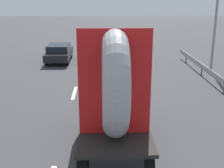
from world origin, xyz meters
TOP-DOWN VIEW (x-y plane):
  - ground_plane at (0.00, 0.00)m, footprint 120.00×120.00m
  - flatbed_truck at (0.00, 0.05)m, footprint 2.02×4.91m
  - distant_sedan at (-3.51, 13.18)m, footprint 1.68×3.93m
  - traffic_light at (6.72, 9.87)m, footprint 0.42×0.36m
  - guardrail at (5.82, 7.23)m, footprint 0.10×14.06m
  - lane_dash_left_far at (-1.75, 5.76)m, footprint 0.16×2.03m
  - lane_dash_right_far at (1.75, 5.84)m, footprint 0.16×2.89m

SIDE VIEW (x-z plane):
  - ground_plane at x=0.00m, z-range 0.00..0.00m
  - lane_dash_left_far at x=-1.75m, z-range 0.00..0.01m
  - lane_dash_right_far at x=1.75m, z-range 0.00..0.01m
  - guardrail at x=5.82m, z-range 0.17..0.88m
  - distant_sedan at x=-3.51m, z-range 0.05..1.33m
  - flatbed_truck at x=0.00m, z-range -0.11..3.92m
  - traffic_light at x=6.72m, z-range 0.94..7.60m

